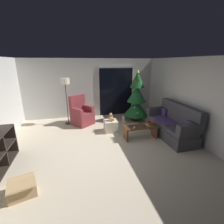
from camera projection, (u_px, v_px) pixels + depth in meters
ground_plane at (104, 149)px, 4.53m from camera, size 7.00×7.00×0.00m
wall_back at (91, 88)px, 6.99m from camera, size 5.72×0.12×2.50m
wall_right at (197, 100)px, 4.78m from camera, size 0.12×6.00×2.50m
patio_door_frame at (116, 91)px, 7.22m from camera, size 1.60×0.02×2.20m
patio_door_glass at (116, 92)px, 7.22m from camera, size 1.50×0.02×2.10m
couch at (172, 125)px, 5.19m from camera, size 0.81×1.95×1.08m
coffee_table at (140, 130)px, 5.08m from camera, size 1.10×0.40×0.41m
remote_graphite at (144, 127)px, 5.00m from camera, size 0.10×0.16×0.02m
remote_white at (134, 128)px, 4.92m from camera, size 0.14×0.15×0.02m
book_stack at (150, 124)px, 5.11m from camera, size 0.24×0.23×0.11m
cell_phone at (149, 122)px, 5.10m from camera, size 0.07×0.15×0.01m
christmas_tree at (137, 99)px, 6.52m from camera, size 0.98×0.98×2.07m
armchair at (81, 114)px, 6.22m from camera, size 0.96×0.96×1.13m
floor_lamp at (65, 86)px, 5.94m from camera, size 0.32×0.32×1.78m
ottoman at (111, 126)px, 5.63m from camera, size 0.44×0.44×0.39m
teddy_bear_honey at (111, 117)px, 5.53m from camera, size 0.21×0.21×0.29m
teddy_bear_cream_by_tree at (124, 120)px, 6.47m from camera, size 0.22×0.21×0.29m
cardboard_box_open_near_shelf at (22, 190)px, 2.90m from camera, size 0.56×0.58×0.30m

